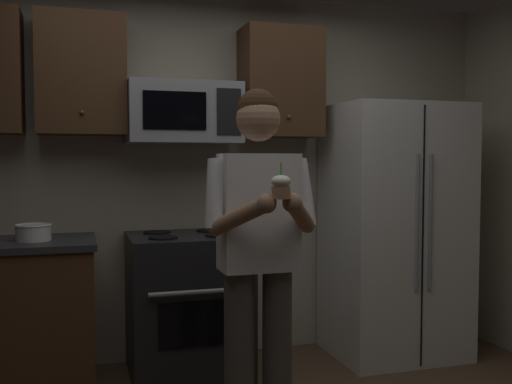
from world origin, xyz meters
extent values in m
cube|color=#B7AD99|center=(0.00, 1.75, 1.30)|extent=(4.40, 0.10, 2.60)
cube|color=black|center=(-0.15, 1.36, 0.46)|extent=(0.76, 0.66, 0.92)
cube|color=black|center=(-0.15, 1.02, 0.42)|extent=(0.48, 0.01, 0.28)
cylinder|color=#99999E|center=(-0.15, 1.00, 0.62)|extent=(0.60, 0.03, 0.03)
cylinder|color=black|center=(-0.33, 1.22, 0.93)|extent=(0.18, 0.18, 0.01)
cylinder|color=black|center=(0.03, 1.22, 0.93)|extent=(0.18, 0.18, 0.01)
cylinder|color=black|center=(-0.33, 1.50, 0.93)|extent=(0.18, 0.18, 0.01)
cylinder|color=black|center=(0.03, 1.50, 0.93)|extent=(0.18, 0.18, 0.01)
cube|color=#9EA0A5|center=(-0.15, 1.48, 1.72)|extent=(0.74, 0.40, 0.40)
cube|color=black|center=(-0.24, 1.28, 1.72)|extent=(0.40, 0.01, 0.24)
cube|color=black|center=(0.11, 1.28, 1.72)|extent=(0.16, 0.01, 0.30)
cube|color=white|center=(1.35, 1.32, 0.90)|extent=(0.90, 0.72, 1.80)
cylinder|color=gray|center=(1.30, 0.94, 1.00)|extent=(0.02, 0.02, 0.90)
cylinder|color=gray|center=(1.40, 0.94, 1.00)|extent=(0.02, 0.02, 0.90)
cube|color=black|center=(1.35, 0.95, 0.90)|extent=(0.01, 0.01, 1.74)
cube|color=#4C301C|center=(-0.80, 1.53, 1.95)|extent=(0.55, 0.34, 0.76)
sphere|color=brown|center=(-0.80, 1.35, 1.70)|extent=(0.03, 0.03, 0.03)
cube|color=#4C301C|center=(0.55, 1.53, 1.95)|extent=(0.55, 0.34, 0.76)
sphere|color=brown|center=(0.55, 1.35, 1.70)|extent=(0.03, 0.03, 0.03)
cylinder|color=white|center=(-1.10, 1.36, 0.97)|extent=(0.21, 0.21, 0.09)
torus|color=white|center=(-1.10, 1.36, 1.01)|extent=(0.22, 0.22, 0.01)
cylinder|color=#4C4742|center=(-0.08, 0.35, 0.43)|extent=(0.15, 0.15, 0.86)
cylinder|color=#4C4742|center=(0.12, 0.35, 0.43)|extent=(0.15, 0.15, 0.86)
cube|color=white|center=(0.02, 0.35, 1.15)|extent=(0.38, 0.22, 0.58)
sphere|color=#A37556|center=(0.02, 0.35, 1.61)|extent=(0.22, 0.22, 0.22)
sphere|color=#382314|center=(0.02, 0.36, 1.66)|extent=(0.20, 0.20, 0.20)
cylinder|color=white|center=(-0.20, 0.32, 1.25)|extent=(0.15, 0.18, 0.35)
cylinder|color=#A37556|center=(-0.13, 0.16, 1.15)|extent=(0.26, 0.33, 0.21)
sphere|color=#A37556|center=(-0.04, 0.03, 1.22)|extent=(0.09, 0.09, 0.09)
cylinder|color=white|center=(0.25, 0.32, 1.25)|extent=(0.15, 0.18, 0.35)
cylinder|color=#A37556|center=(0.17, 0.16, 1.15)|extent=(0.26, 0.33, 0.21)
sphere|color=#A37556|center=(0.08, 0.03, 1.22)|extent=(0.09, 0.09, 0.09)
cylinder|color=#A87F56|center=(0.02, 0.01, 1.26)|extent=(0.08, 0.08, 0.06)
ellipsoid|color=white|center=(0.02, 0.01, 1.31)|extent=(0.09, 0.09, 0.06)
cylinder|color=#4CBF66|center=(0.02, 0.01, 1.36)|extent=(0.01, 0.01, 0.06)
ellipsoid|color=#FFD159|center=(0.02, 0.01, 1.40)|extent=(0.01, 0.01, 0.02)
camera|label=1|loc=(-0.84, -2.44, 1.41)|focal=41.52mm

